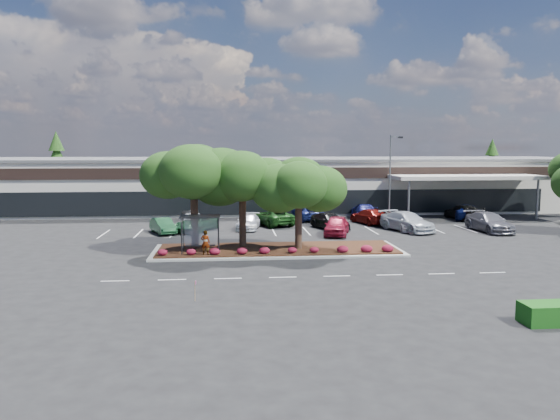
{
  "coord_description": "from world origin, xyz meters",
  "views": [
    {
      "loc": [
        -5.49,
        -35.08,
        7.54
      ],
      "look_at": [
        -1.45,
        7.92,
        2.6
      ],
      "focal_mm": 35.0,
      "sensor_mm": 36.0,
      "label": 1
    }
  ],
  "objects": [
    {
      "name": "car_16",
      "position": [
        19.08,
        19.9,
        0.79
      ],
      "size": [
        2.59,
        5.58,
        1.58
      ],
      "primitive_type": "imported",
      "rotation": [
        0.0,
        0.0,
        3.21
      ],
      "color": "black",
      "rests_on": "ground"
    },
    {
      "name": "ground",
      "position": [
        0.0,
        0.0,
        0.0
      ],
      "size": [
        160.0,
        160.0,
        0.0
      ],
      "primitive_type": "plane",
      "color": "black",
      "rests_on": "ground"
    },
    {
      "name": "conifer_north_west",
      "position": [
        -30.0,
        46.0,
        5.0
      ],
      "size": [
        4.4,
        4.4,
        10.0
      ],
      "primitive_type": "cone",
      "color": "#193C11",
      "rests_on": "ground"
    },
    {
      "name": "island_tree_east",
      "position": [
        -0.5,
        3.7,
        3.51
      ],
      "size": [
        5.8,
        5.8,
        6.5
      ],
      "primitive_type": null,
      "color": "#193C11",
      "rests_on": "landscape_island"
    },
    {
      "name": "car_17",
      "position": [
        19.5,
        20.2,
        0.78
      ],
      "size": [
        3.94,
        6.1,
        1.56
      ],
      "primitive_type": "imported",
      "rotation": [
        0.0,
        0.0,
        2.89
      ],
      "color": "navy",
      "rests_on": "ground"
    },
    {
      "name": "car_4",
      "position": [
        3.85,
        14.69,
        0.72
      ],
      "size": [
        3.64,
        5.39,
        1.45
      ],
      "primitive_type": "imported",
      "rotation": [
        0.0,
        0.0,
        0.35
      ],
      "color": "black",
      "rests_on": "ground"
    },
    {
      "name": "car_9",
      "position": [
        -9.28,
        17.99,
        0.76
      ],
      "size": [
        2.11,
        4.74,
        1.51
      ],
      "primitive_type": "imported",
      "rotation": [
        0.0,
        0.0,
        3.26
      ],
      "color": "black",
      "rests_on": "ground"
    },
    {
      "name": "shrub_row",
      "position": [
        -2.0,
        1.9,
        0.51
      ],
      "size": [
        17.0,
        0.8,
        0.5
      ],
      "primitive_type": null,
      "color": "maroon",
      "rests_on": "landscape_island"
    },
    {
      "name": "car_13",
      "position": [
        2.67,
        21.13,
        0.76
      ],
      "size": [
        3.16,
        5.7,
        1.51
      ],
      "primitive_type": "imported",
      "rotation": [
        0.0,
        0.0,
        3.27
      ],
      "color": "navy",
      "rests_on": "ground"
    },
    {
      "name": "landscape_island",
      "position": [
        -2.0,
        4.0,
        0.12
      ],
      "size": [
        18.0,
        6.0,
        0.26
      ],
      "color": "#A1A29D",
      "rests_on": "ground"
    },
    {
      "name": "light_pole",
      "position": [
        10.36,
        17.09,
        3.85
      ],
      "size": [
        1.43,
        0.62,
        8.76
      ],
      "rotation": [
        0.0,
        0.0,
        -0.19
      ],
      "color": "#A1A29D",
      "rests_on": "ground"
    },
    {
      "name": "car_1",
      "position": [
        -9.06,
        15.69,
        0.78
      ],
      "size": [
        2.71,
        4.84,
        1.56
      ],
      "primitive_type": "imported",
      "rotation": [
        0.0,
        0.0,
        -0.2
      ],
      "color": "silver",
      "rests_on": "ground"
    },
    {
      "name": "car_6",
      "position": [
        10.6,
        12.67,
        0.86
      ],
      "size": [
        4.44,
        6.41,
        1.72
      ],
      "primitive_type": "imported",
      "rotation": [
        0.0,
        0.0,
        0.38
      ],
      "color": "silver",
      "rests_on": "ground"
    },
    {
      "name": "car_2",
      "position": [
        -8.49,
        14.41,
        0.72
      ],
      "size": [
        4.35,
        5.71,
        1.44
      ],
      "primitive_type": "imported",
      "rotation": [
        0.0,
        0.0,
        -0.43
      ],
      "color": "#1D4C2D",
      "rests_on": "ground"
    },
    {
      "name": "survey_stake",
      "position": [
        -7.19,
        -8.57,
        0.66
      ],
      "size": [
        0.07,
        0.14,
        1.03
      ],
      "color": "#A57F56",
      "rests_on": "ground"
    },
    {
      "name": "bus_shelter",
      "position": [
        -7.5,
        2.95,
        2.31
      ],
      "size": [
        2.75,
        1.55,
        2.59
      ],
      "color": "black",
      "rests_on": "landscape_island"
    },
    {
      "name": "person_waiting",
      "position": [
        -7.12,
        1.93,
        1.11
      ],
      "size": [
        0.66,
        0.48,
        1.7
      ],
      "primitive_type": "imported",
      "rotation": [
        0.0,
        0.0,
        3.02
      ],
      "color": "#594C47",
      "rests_on": "landscape_island"
    },
    {
      "name": "lane_markings",
      "position": [
        -0.14,
        10.42,
        0.01
      ],
      "size": [
        33.12,
        20.06,
        0.01
      ],
      "color": "silver",
      "rests_on": "ground"
    },
    {
      "name": "car_7",
      "position": [
        10.62,
        13.31,
        0.73
      ],
      "size": [
        2.3,
        5.11,
        1.45
      ],
      "primitive_type": "imported",
      "rotation": [
        0.0,
        0.0,
        0.05
      ],
      "color": "silver",
      "rests_on": "ground"
    },
    {
      "name": "conifer_north_east",
      "position": [
        34.0,
        44.0,
        4.5
      ],
      "size": [
        3.96,
        3.96,
        9.0
      ],
      "primitive_type": "cone",
      "color": "#193C11",
      "rests_on": "ground"
    },
    {
      "name": "car_14",
      "position": [
        8.43,
        17.73,
        0.75
      ],
      "size": [
        3.45,
        5.51,
        1.49
      ],
      "primitive_type": "imported",
      "rotation": [
        0.0,
        0.0,
        3.43
      ],
      "color": "maroon",
      "rests_on": "ground"
    },
    {
      "name": "car_8",
      "position": [
        17.93,
        11.77,
        0.85
      ],
      "size": [
        2.8,
        6.0,
        1.7
      ],
      "primitive_type": "imported",
      "rotation": [
        0.0,
        0.0,
        0.07
      ],
      "color": "slate",
      "rests_on": "ground"
    },
    {
      "name": "car_15",
      "position": [
        8.9,
        21.84,
        0.79
      ],
      "size": [
        2.55,
        5.55,
        1.57
      ],
      "primitive_type": "imported",
      "rotation": [
        0.0,
        0.0,
        3.08
      ],
      "color": "navy",
      "rests_on": "ground"
    },
    {
      "name": "car_11",
      "position": [
        -1.47,
        17.74,
        0.82
      ],
      "size": [
        4.94,
        6.5,
        1.64
      ],
      "primitive_type": "imported",
      "rotation": [
        0.0,
        0.0,
        3.57
      ],
      "color": "#174314",
      "rests_on": "ground"
    },
    {
      "name": "car_3",
      "position": [
        -3.72,
        15.21,
        0.68
      ],
      "size": [
        2.62,
        4.96,
        1.37
      ],
      "primitive_type": "imported",
      "rotation": [
        0.0,
        0.0,
        -0.15
      ],
      "color": "silver",
      "rests_on": "ground"
    },
    {
      "name": "island_tree_west",
      "position": [
        -8.0,
        4.5,
        4.21
      ],
      "size": [
        7.2,
        7.2,
        7.89
      ],
      "primitive_type": null,
      "color": "#193C11",
      "rests_on": "landscape_island"
    },
    {
      "name": "car_5",
      "position": [
        3.77,
        11.05,
        0.82
      ],
      "size": [
        3.19,
        5.15,
        1.64
      ],
      "primitive_type": "imported",
      "rotation": [
        0.0,
        0.0,
        -0.28
      ],
      "color": "maroon",
      "rests_on": "ground"
    },
    {
      "name": "car_0",
      "position": [
        -11.34,
        13.42,
        0.68
      ],
      "size": [
        2.9,
        4.35,
        1.35
      ],
      "primitive_type": "imported",
      "rotation": [
        0.0,
        0.0,
        0.39
      ],
      "color": "#1F512E",
      "rests_on": "ground"
    },
    {
      "name": "retail_store",
      "position": [
        0.06,
        33.91,
        3.15
      ],
      "size": [
        80.4,
        25.2,
        6.25
      ],
      "color": "beige",
      "rests_on": "ground"
    },
    {
      "name": "island_tree_mid",
      "position": [
        -4.5,
        5.2,
        3.92
      ],
      "size": [
        6.6,
        6.6,
        7.32
      ],
      "primitive_type": null,
      "color": "#193C11",
      "rests_on": "landscape_island"
    }
  ]
}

